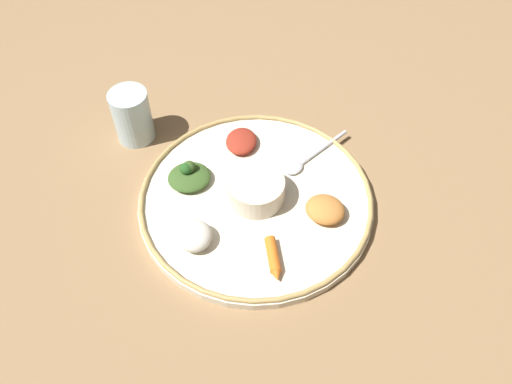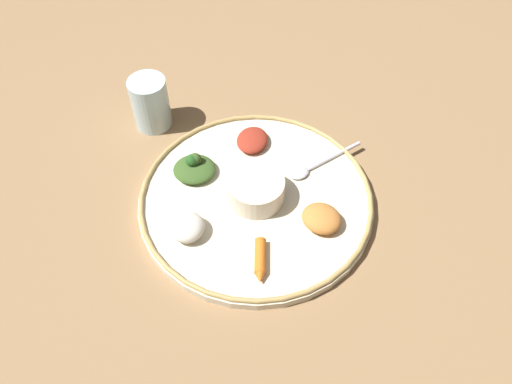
% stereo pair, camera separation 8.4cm
% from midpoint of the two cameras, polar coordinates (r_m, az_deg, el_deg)
% --- Properties ---
extents(ground_plane, '(2.40, 2.40, 0.00)m').
position_cam_midpoint_polar(ground_plane, '(0.86, -2.78, -1.41)').
color(ground_plane, olive).
extents(platter, '(0.38, 0.38, 0.01)m').
position_cam_midpoint_polar(platter, '(0.85, -2.80, -1.11)').
color(platter, beige).
rests_on(platter, ground_plane).
extents(platter_rim, '(0.38, 0.38, 0.01)m').
position_cam_midpoint_polar(platter_rim, '(0.85, -2.82, -0.68)').
color(platter_rim, tan).
rests_on(platter_rim, platter).
extents(center_bowl, '(0.09, 0.09, 0.04)m').
position_cam_midpoint_polar(center_bowl, '(0.83, -2.88, 0.14)').
color(center_bowl, beige).
rests_on(center_bowl, platter).
extents(spoon, '(0.10, 0.13, 0.01)m').
position_cam_midpoint_polar(spoon, '(0.90, 3.01, 3.48)').
color(spoon, silver).
rests_on(spoon, platter).
extents(greens_pile, '(0.09, 0.09, 0.04)m').
position_cam_midpoint_polar(greens_pile, '(0.87, -10.09, 1.61)').
color(greens_pile, '#385623').
rests_on(greens_pile, platter).
extents(carrot_near_spoon, '(0.04, 0.07, 0.02)m').
position_cam_midpoint_polar(carrot_near_spoon, '(0.77, -1.18, -7.51)').
color(carrot_near_spoon, orange).
rests_on(carrot_near_spoon, platter).
extents(mound_beet, '(0.06, 0.07, 0.02)m').
position_cam_midpoint_polar(mound_beet, '(0.92, -4.24, 5.44)').
color(mound_beet, maroon).
rests_on(mound_beet, platter).
extents(mound_squash, '(0.07, 0.07, 0.03)m').
position_cam_midpoint_polar(mound_squash, '(0.82, 4.72, -2.12)').
color(mound_squash, '#C67A38').
rests_on(mound_squash, platter).
extents(mound_rice_white, '(0.06, 0.07, 0.03)m').
position_cam_midpoint_polar(mound_rice_white, '(0.80, -9.77, -4.98)').
color(mound_rice_white, silver).
rests_on(mound_rice_white, platter).
extents(drinking_glass, '(0.07, 0.07, 0.10)m').
position_cam_midpoint_polar(drinking_glass, '(0.97, -15.82, 7.61)').
color(drinking_glass, silver).
rests_on(drinking_glass, ground_plane).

